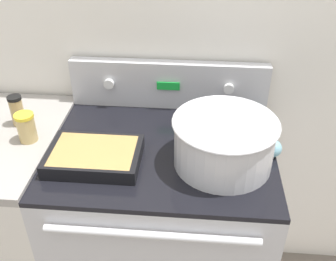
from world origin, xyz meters
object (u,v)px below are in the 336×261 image
(spice_jar_yellow_cap, at_px, (26,127))
(mixing_bowl, at_px, (224,140))
(ladle, at_px, (271,145))
(spice_jar_black_cap, at_px, (17,110))
(casserole_dish, at_px, (94,155))

(spice_jar_yellow_cap, bearing_deg, mixing_bowl, -4.74)
(mixing_bowl, bearing_deg, ladle, 24.67)
(mixing_bowl, xyz_separation_m, spice_jar_black_cap, (-0.76, 0.16, -0.02))
(casserole_dish, relative_size, ladle, 1.02)
(mixing_bowl, distance_m, spice_jar_black_cap, 0.77)
(mixing_bowl, bearing_deg, spice_jar_black_cap, 168.40)
(casserole_dish, height_order, spice_jar_black_cap, spice_jar_black_cap)
(ladle, bearing_deg, mixing_bowl, -155.33)
(mixing_bowl, height_order, spice_jar_yellow_cap, mixing_bowl)
(mixing_bowl, height_order, casserole_dish, mixing_bowl)
(mixing_bowl, relative_size, spice_jar_black_cap, 2.88)
(mixing_bowl, bearing_deg, casserole_dish, -175.55)
(spice_jar_black_cap, bearing_deg, spice_jar_yellow_cap, -53.33)
(spice_jar_black_cap, bearing_deg, mixing_bowl, -11.60)
(spice_jar_yellow_cap, relative_size, spice_jar_black_cap, 0.90)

